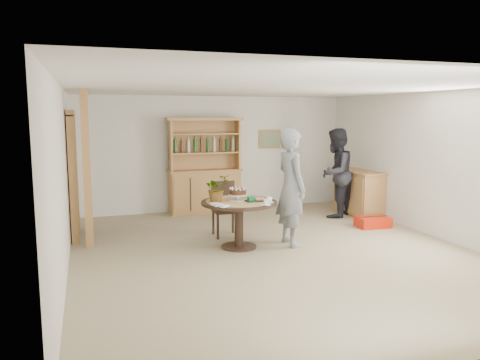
% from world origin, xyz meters
% --- Properties ---
extents(ground, '(7.00, 7.00, 0.00)m').
position_xyz_m(ground, '(0.00, 0.00, 0.00)').
color(ground, tan).
rests_on(ground, ground).
extents(room_shell, '(6.04, 7.04, 2.52)m').
position_xyz_m(room_shell, '(0.00, 0.01, 1.74)').
color(room_shell, white).
rests_on(room_shell, ground).
extents(doorway, '(0.13, 1.10, 2.18)m').
position_xyz_m(doorway, '(-2.93, 2.00, 1.11)').
color(doorway, black).
rests_on(doorway, ground).
extents(pine_post, '(0.12, 0.12, 2.50)m').
position_xyz_m(pine_post, '(-2.70, 1.20, 1.25)').
color(pine_post, tan).
rests_on(pine_post, ground).
extents(hutch, '(1.62, 0.54, 2.04)m').
position_xyz_m(hutch, '(-0.30, 3.24, 0.69)').
color(hutch, tan).
rests_on(hutch, ground).
extents(sideboard, '(0.54, 1.26, 0.94)m').
position_xyz_m(sideboard, '(2.74, 2.00, 0.47)').
color(sideboard, tan).
rests_on(sideboard, ground).
extents(dining_table, '(1.20, 1.20, 0.76)m').
position_xyz_m(dining_table, '(-0.44, 0.43, 0.60)').
color(dining_table, black).
rests_on(dining_table, ground).
extents(dining_chair, '(0.44, 0.44, 0.95)m').
position_xyz_m(dining_chair, '(-0.44, 1.26, 0.54)').
color(dining_chair, black).
rests_on(dining_chair, ground).
extents(birthday_cake, '(0.30, 0.30, 0.20)m').
position_xyz_m(birthday_cake, '(-0.44, 0.48, 0.88)').
color(birthday_cake, white).
rests_on(birthday_cake, dining_table).
extents(flower_vase, '(0.47, 0.44, 0.42)m').
position_xyz_m(flower_vase, '(-0.79, 0.48, 0.97)').
color(flower_vase, '#3F7233').
rests_on(flower_vase, dining_table).
extents(gift_tray, '(0.30, 0.20, 0.08)m').
position_xyz_m(gift_tray, '(-0.23, 0.30, 0.79)').
color(gift_tray, black).
rests_on(gift_tray, dining_table).
extents(coffee_cup_a, '(0.15, 0.15, 0.09)m').
position_xyz_m(coffee_cup_a, '(-0.04, 0.15, 0.80)').
color(coffee_cup_a, white).
rests_on(coffee_cup_a, dining_table).
extents(coffee_cup_b, '(0.15, 0.15, 0.08)m').
position_xyz_m(coffee_cup_b, '(-0.16, -0.02, 0.79)').
color(coffee_cup_b, white).
rests_on(coffee_cup_b, dining_table).
extents(napkins, '(0.24, 0.33, 0.03)m').
position_xyz_m(napkins, '(-0.85, 0.11, 0.77)').
color(napkins, white).
rests_on(napkins, dining_table).
extents(teen_boy, '(0.48, 0.71, 1.89)m').
position_xyz_m(teen_boy, '(0.41, 0.33, 0.95)').
color(teen_boy, slate).
rests_on(teen_boy, ground).
extents(adult_person, '(1.13, 1.08, 1.83)m').
position_xyz_m(adult_person, '(2.16, 1.98, 0.91)').
color(adult_person, black).
rests_on(adult_person, ground).
extents(red_suitcase, '(0.62, 0.44, 0.21)m').
position_xyz_m(red_suitcase, '(2.38, 0.94, 0.10)').
color(red_suitcase, red).
rests_on(red_suitcase, ground).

